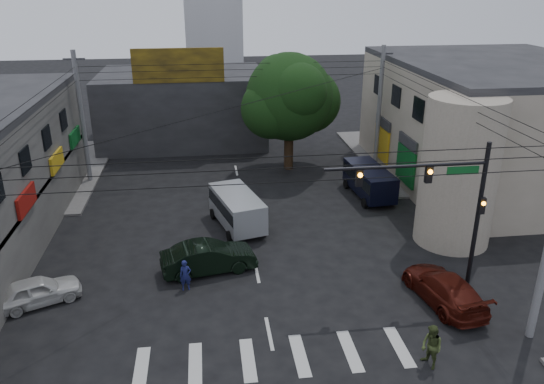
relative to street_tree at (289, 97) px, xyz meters
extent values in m
plane|color=black|center=(-4.00, -17.00, -5.47)|extent=(160.00, 160.00, 0.00)
cube|color=#514F4C|center=(14.00, 1.00, -5.40)|extent=(16.00, 16.00, 0.15)
cube|color=gray|center=(14.00, -4.00, -1.47)|extent=(14.00, 18.00, 8.00)
cylinder|color=gray|center=(7.00, -13.00, -1.47)|extent=(4.00, 4.00, 8.00)
cube|color=#232326|center=(-8.00, 9.00, -2.47)|extent=(14.00, 10.00, 6.00)
cube|color=olive|center=(-8.00, 4.10, 1.83)|extent=(7.00, 0.30, 2.60)
cylinder|color=black|center=(0.00, 0.00, -3.27)|extent=(0.70, 0.70, 4.40)
sphere|color=black|center=(0.00, 0.00, 0.03)|extent=(6.40, 6.40, 6.40)
cylinder|color=black|center=(5.50, -18.00, -1.87)|extent=(0.20, 0.20, 7.20)
cylinder|color=black|center=(2.00, -18.00, 0.83)|extent=(7.00, 0.14, 0.14)
cube|color=black|center=(3.00, -18.00, 0.43)|extent=(0.28, 0.22, 0.75)
cube|color=black|center=(0.00, -18.00, 0.43)|extent=(0.28, 0.22, 0.75)
sphere|color=orange|center=(3.00, -18.14, 0.58)|extent=(0.20, 0.20, 0.20)
sphere|color=orange|center=(0.00, -18.14, 0.58)|extent=(0.20, 0.20, 0.20)
cube|color=#0B501D|center=(4.50, -18.00, 0.53)|extent=(1.40, 0.06, 0.35)
cylinder|color=#59595B|center=(-14.50, -1.00, -0.87)|extent=(0.32, 0.32, 9.20)
cylinder|color=#59595B|center=(6.50, -1.00, -0.87)|extent=(0.32, 0.32, 9.20)
imported|color=black|center=(-6.33, -14.64, -4.71)|extent=(3.31, 5.23, 1.53)
imported|color=beige|center=(-13.94, -16.48, -4.84)|extent=(4.22, 4.81, 1.26)
imported|color=#3F0F09|center=(4.02, -18.71, -4.77)|extent=(3.44, 5.44, 1.40)
imported|color=#161A4D|center=(-7.43, -16.19, -4.73)|extent=(0.62, 0.47, 1.50)
imported|color=#35421E|center=(1.71, -22.73, -4.59)|extent=(1.28, 1.21, 1.76)
camera|label=1|loc=(-6.21, -37.81, 8.04)|focal=35.00mm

